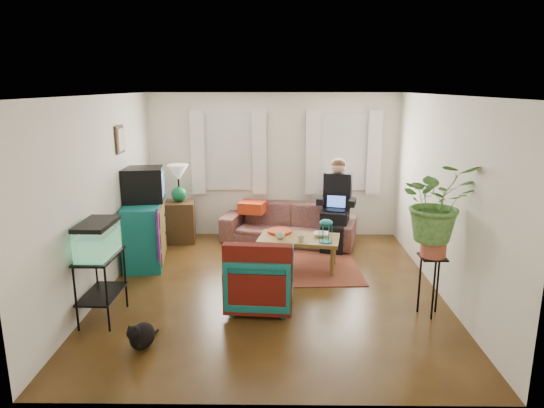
{
  "coord_description": "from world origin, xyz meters",
  "views": [
    {
      "loc": [
        0.08,
        -6.2,
        2.72
      ],
      "look_at": [
        0.0,
        0.4,
        1.1
      ],
      "focal_mm": 32.0,
      "sensor_mm": 36.0,
      "label": 1
    }
  ],
  "objects_px": {
    "sofa": "(289,217)",
    "dresser": "(144,233)",
    "armchair": "(261,276)",
    "plant_stand": "(430,286)",
    "coffee_table": "(299,253)",
    "aquarium_stand": "(102,287)",
    "side_table": "(180,222)"
  },
  "relations": [
    {
      "from": "aquarium_stand",
      "to": "side_table",
      "type": "bearing_deg",
      "value": 84.29
    },
    {
      "from": "sofa",
      "to": "armchair",
      "type": "distance_m",
      "value": 2.62
    },
    {
      "from": "aquarium_stand",
      "to": "coffee_table",
      "type": "bearing_deg",
      "value": 35.88
    },
    {
      "from": "dresser",
      "to": "plant_stand",
      "type": "bearing_deg",
      "value": -32.77
    },
    {
      "from": "aquarium_stand",
      "to": "plant_stand",
      "type": "distance_m",
      "value": 3.92
    },
    {
      "from": "side_table",
      "to": "coffee_table",
      "type": "bearing_deg",
      "value": -32.13
    },
    {
      "from": "armchair",
      "to": "dresser",
      "type": "bearing_deg",
      "value": -34.53
    },
    {
      "from": "plant_stand",
      "to": "armchair",
      "type": "bearing_deg",
      "value": 174.2
    },
    {
      "from": "sofa",
      "to": "coffee_table",
      "type": "xyz_separation_m",
      "value": [
        0.13,
        -1.27,
        -0.2
      ]
    },
    {
      "from": "side_table",
      "to": "armchair",
      "type": "height_order",
      "value": "armchair"
    },
    {
      "from": "armchair",
      "to": "sofa",
      "type": "bearing_deg",
      "value": -94.68
    },
    {
      "from": "armchair",
      "to": "plant_stand",
      "type": "xyz_separation_m",
      "value": [
        2.05,
        -0.21,
        -0.03
      ]
    },
    {
      "from": "dresser",
      "to": "coffee_table",
      "type": "xyz_separation_m",
      "value": [
        2.39,
        -0.18,
        -0.24
      ]
    },
    {
      "from": "sofa",
      "to": "side_table",
      "type": "height_order",
      "value": "sofa"
    },
    {
      "from": "coffee_table",
      "to": "plant_stand",
      "type": "bearing_deg",
      "value": -35.31
    },
    {
      "from": "dresser",
      "to": "plant_stand",
      "type": "distance_m",
      "value": 4.27
    },
    {
      "from": "dresser",
      "to": "coffee_table",
      "type": "bearing_deg",
      "value": -13.48
    },
    {
      "from": "dresser",
      "to": "side_table",
      "type": "bearing_deg",
      "value": 63.76
    },
    {
      "from": "side_table",
      "to": "armchair",
      "type": "distance_m",
      "value": 3.02
    },
    {
      "from": "dresser",
      "to": "coffee_table",
      "type": "relative_size",
      "value": 0.91
    },
    {
      "from": "sofa",
      "to": "dresser",
      "type": "bearing_deg",
      "value": -140.18
    },
    {
      "from": "sofa",
      "to": "aquarium_stand",
      "type": "relative_size",
      "value": 2.9
    },
    {
      "from": "aquarium_stand",
      "to": "coffee_table",
      "type": "xyz_separation_m",
      "value": [
        2.4,
        1.67,
        -0.15
      ]
    },
    {
      "from": "aquarium_stand",
      "to": "armchair",
      "type": "height_order",
      "value": "armchair"
    },
    {
      "from": "coffee_table",
      "to": "plant_stand",
      "type": "relative_size",
      "value": 1.59
    },
    {
      "from": "dresser",
      "to": "armchair",
      "type": "xyz_separation_m",
      "value": [
        1.86,
        -1.49,
        -0.08
      ]
    },
    {
      "from": "side_table",
      "to": "plant_stand",
      "type": "bearing_deg",
      "value": -38.25
    },
    {
      "from": "sofa",
      "to": "dresser",
      "type": "relative_size",
      "value": 2.12
    },
    {
      "from": "aquarium_stand",
      "to": "armchair",
      "type": "xyz_separation_m",
      "value": [
        1.87,
        0.36,
        0.01
      ]
    },
    {
      "from": "dresser",
      "to": "plant_stand",
      "type": "xyz_separation_m",
      "value": [
        3.91,
        -1.7,
        -0.11
      ]
    },
    {
      "from": "coffee_table",
      "to": "armchair",
      "type": "bearing_deg",
      "value": -102.31
    },
    {
      "from": "aquarium_stand",
      "to": "armchair",
      "type": "relative_size",
      "value": 0.97
    }
  ]
}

